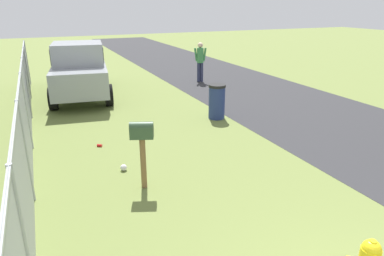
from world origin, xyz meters
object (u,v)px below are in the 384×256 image
(mailbox, at_px, (142,136))
(pedestrian, at_px, (200,59))
(pickup_truck, at_px, (80,68))
(trash_bin, at_px, (217,101))

(mailbox, relative_size, pedestrian, 0.77)
(mailbox, height_order, pickup_truck, pickup_truck)
(pickup_truck, bearing_deg, trash_bin, 45.73)
(trash_bin, bearing_deg, pickup_truck, 37.81)
(mailbox, bearing_deg, trash_bin, -23.90)
(pedestrian, bearing_deg, pickup_truck, -63.41)
(mailbox, relative_size, trash_bin, 1.26)
(mailbox, distance_m, trash_bin, 4.73)
(mailbox, distance_m, pickup_truck, 7.81)
(mailbox, height_order, pedestrian, pedestrian)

